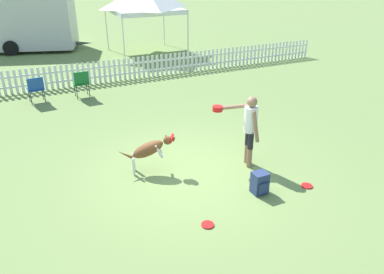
# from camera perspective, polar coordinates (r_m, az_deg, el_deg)

# --- Properties ---
(ground_plane) EXTENTS (240.00, 240.00, 0.00)m
(ground_plane) POSITION_cam_1_polar(r_m,az_deg,el_deg) (7.81, -0.37, -5.43)
(ground_plane) COLOR olive
(handler_person) EXTENTS (0.83, 0.83, 1.54)m
(handler_person) POSITION_cam_1_polar(r_m,az_deg,el_deg) (7.77, 8.54, 2.06)
(handler_person) COLOR #8C664C
(handler_person) RESTS_ON ground_plane
(leaping_dog) EXTENTS (1.16, 0.51, 0.83)m
(leaping_dog) POSITION_cam_1_polar(r_m,az_deg,el_deg) (7.65, -6.48, -1.83)
(leaping_dog) COLOR brown
(leaping_dog) RESTS_ON ground_plane
(frisbee_near_handler) EXTENTS (0.22, 0.22, 0.02)m
(frisbee_near_handler) POSITION_cam_1_polar(r_m,az_deg,el_deg) (7.69, 17.10, -7.12)
(frisbee_near_handler) COLOR red
(frisbee_near_handler) RESTS_ON ground_plane
(frisbee_near_dog) EXTENTS (0.22, 0.22, 0.02)m
(frisbee_near_dog) POSITION_cam_1_polar(r_m,az_deg,el_deg) (6.40, 2.39, -13.21)
(frisbee_near_dog) COLOR red
(frisbee_near_dog) RESTS_ON ground_plane
(backpack_on_grass) EXTENTS (0.29, 0.28, 0.43)m
(backpack_on_grass) POSITION_cam_1_polar(r_m,az_deg,el_deg) (7.18, 10.31, -6.92)
(backpack_on_grass) COLOR navy
(backpack_on_grass) RESTS_ON ground_plane
(picket_fence) EXTENTS (18.21, 0.04, 0.80)m
(picket_fence) POSITION_cam_1_polar(r_m,az_deg,el_deg) (13.89, -12.82, 9.74)
(picket_fence) COLOR white
(picket_fence) RESTS_ON ground_plane
(folding_chair_blue_left) EXTENTS (0.50, 0.52, 0.83)m
(folding_chair_blue_left) POSITION_cam_1_polar(r_m,az_deg,el_deg) (12.39, -22.73, 6.98)
(folding_chair_blue_left) COLOR #333338
(folding_chair_blue_left) RESTS_ON ground_plane
(folding_chair_center) EXTENTS (0.46, 0.48, 0.88)m
(folding_chair_center) POSITION_cam_1_polar(r_m,az_deg,el_deg) (12.41, -16.52, 8.10)
(folding_chair_center) COLOR #333338
(folding_chair_center) RESTS_ON ground_plane
(equipment_trailer) EXTENTS (5.33, 3.49, 2.61)m
(equipment_trailer) POSITION_cam_1_polar(r_m,az_deg,el_deg) (20.24, -24.02, 15.85)
(equipment_trailer) COLOR #B7B7B7
(equipment_trailer) RESTS_ON ground_plane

